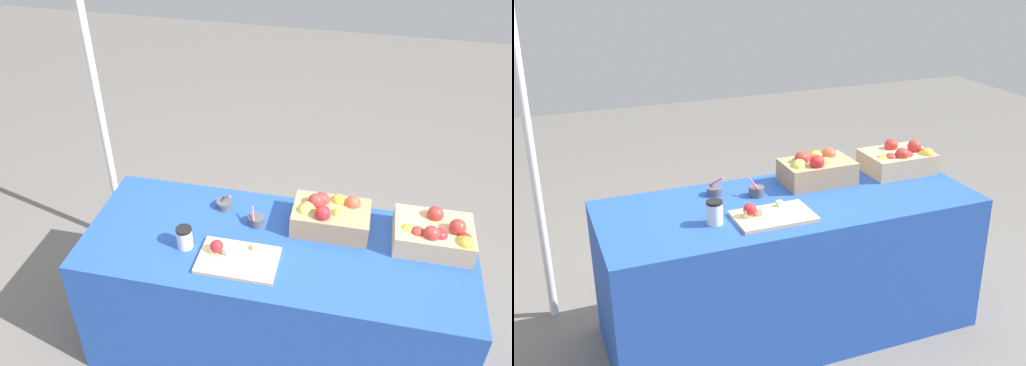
{
  "view_description": "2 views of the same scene",
  "coord_description": "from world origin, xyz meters",
  "views": [
    {
      "loc": [
        0.33,
        -1.92,
        2.51
      ],
      "look_at": [
        -0.12,
        0.07,
        1.03
      ],
      "focal_mm": 37.86,
      "sensor_mm": 36.0,
      "label": 1
    },
    {
      "loc": [
        -1.18,
        -2.62,
        1.97
      ],
      "look_at": [
        -0.08,
        0.05,
        0.83
      ],
      "focal_mm": 43.74,
      "sensor_mm": 36.0,
      "label": 2
    }
  ],
  "objects": [
    {
      "name": "ground_plane",
      "position": [
        0.0,
        0.0,
        0.0
      ],
      "size": [
        10.0,
        10.0,
        0.0
      ],
      "primitive_type": "plane",
      "color": "slate"
    },
    {
      "name": "table",
      "position": [
        0.0,
        0.0,
        0.37
      ],
      "size": [
        1.9,
        0.76,
        0.74
      ],
      "primitive_type": "cube",
      "color": "#234CAD",
      "rests_on": "ground_plane"
    },
    {
      "name": "apple_crate_left",
      "position": [
        0.74,
        0.15,
        0.81
      ],
      "size": [
        0.37,
        0.28,
        0.18
      ],
      "color": "tan",
      "rests_on": "table"
    },
    {
      "name": "apple_crate_middle",
      "position": [
        0.23,
        0.18,
        0.82
      ],
      "size": [
        0.38,
        0.25,
        0.18
      ],
      "color": "tan",
      "rests_on": "table"
    },
    {
      "name": "cutting_board_front",
      "position": [
        -0.17,
        -0.16,
        0.76
      ],
      "size": [
        0.37,
        0.24,
        0.08
      ],
      "color": "#D1B284",
      "rests_on": "table"
    },
    {
      "name": "sample_bowl_near",
      "position": [
        -0.32,
        0.22,
        0.76
      ],
      "size": [
        0.09,
        0.09,
        0.1
      ],
      "color": "#4C4C51",
      "rests_on": "table"
    },
    {
      "name": "sample_bowl_mid",
      "position": [
        -0.13,
        0.12,
        0.76
      ],
      "size": [
        0.08,
        0.08,
        0.09
      ],
      "color": "#4C4C51",
      "rests_on": "table"
    },
    {
      "name": "coffee_cup",
      "position": [
        -0.43,
        -0.11,
        0.8
      ],
      "size": [
        0.08,
        0.08,
        0.11
      ],
      "color": "silver",
      "rests_on": "table"
    },
    {
      "name": "tent_pole",
      "position": [
        -1.17,
        0.6,
        1.11
      ],
      "size": [
        0.04,
        0.04,
        2.21
      ],
      "primitive_type": "cylinder",
      "color": "white",
      "rests_on": "ground_plane"
    }
  ]
}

